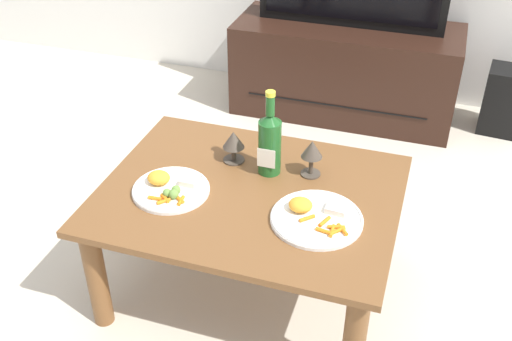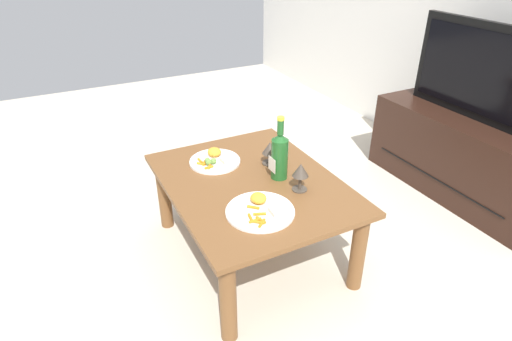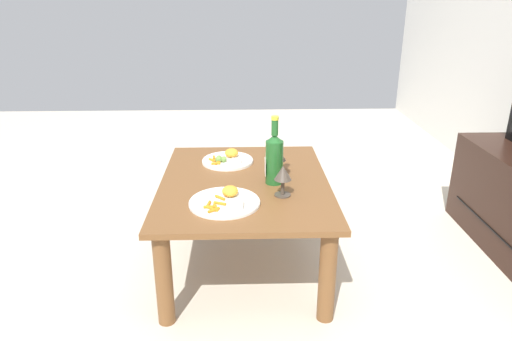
# 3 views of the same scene
# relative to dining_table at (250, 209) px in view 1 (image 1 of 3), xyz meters

# --- Properties ---
(ground_plane) EXTENTS (6.40, 6.40, 0.00)m
(ground_plane) POSITION_rel_dining_table_xyz_m (0.00, 0.00, -0.36)
(ground_plane) COLOR beige
(dining_table) EXTENTS (1.01, 0.78, 0.44)m
(dining_table) POSITION_rel_dining_table_xyz_m (0.00, 0.00, 0.00)
(dining_table) COLOR brown
(dining_table) RESTS_ON ground_plane
(tv_stand) EXTENTS (1.19, 0.48, 0.50)m
(tv_stand) POSITION_rel_dining_table_xyz_m (0.06, 1.48, -0.11)
(tv_stand) COLOR black
(tv_stand) RESTS_ON ground_plane
(floor_speaker) EXTENTS (0.22, 0.22, 0.35)m
(floor_speaker) POSITION_rel_dining_table_xyz_m (0.90, 1.53, -0.19)
(floor_speaker) COLOR black
(floor_speaker) RESTS_ON ground_plane
(wine_bottle) EXTENTS (0.08, 0.08, 0.32)m
(wine_bottle) POSITION_rel_dining_table_xyz_m (0.03, 0.14, 0.20)
(wine_bottle) COLOR #1E5923
(wine_bottle) RESTS_ON dining_table
(goblet_left) EXTENTS (0.08, 0.08, 0.12)m
(goblet_left) POSITION_rel_dining_table_xyz_m (-0.12, 0.16, 0.16)
(goblet_left) COLOR #473D33
(goblet_left) RESTS_ON dining_table
(goblet_right) EXTENTS (0.08, 0.08, 0.14)m
(goblet_right) POSITION_rel_dining_table_xyz_m (0.17, 0.16, 0.17)
(goblet_right) COLOR #473D33
(goblet_right) RESTS_ON dining_table
(dinner_plate_left) EXTENTS (0.26, 0.26, 0.06)m
(dinner_plate_left) POSITION_rel_dining_table_xyz_m (-0.26, -0.08, 0.09)
(dinner_plate_left) COLOR white
(dinner_plate_left) RESTS_ON dining_table
(dinner_plate_right) EXTENTS (0.30, 0.30, 0.05)m
(dinner_plate_right) POSITION_rel_dining_table_xyz_m (0.25, -0.08, 0.09)
(dinner_plate_right) COLOR white
(dinner_plate_right) RESTS_ON dining_table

